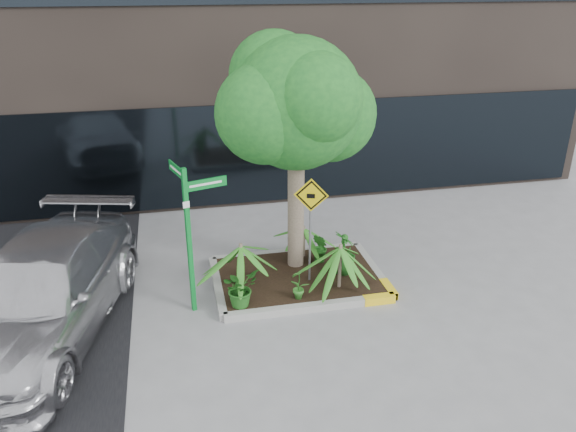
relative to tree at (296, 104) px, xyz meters
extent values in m
plane|color=gray|center=(-0.25, -0.78, -3.46)|extent=(80.00, 80.00, 0.00)
cube|color=#9E9E99|center=(-0.05, 0.62, -3.39)|extent=(3.20, 0.15, 0.15)
cube|color=#9E9E99|center=(-0.05, -1.58, -3.39)|extent=(3.20, 0.15, 0.15)
cube|color=#9E9E99|center=(-1.65, -0.48, -3.39)|extent=(0.15, 2.20, 0.15)
cube|color=#9E9E99|center=(1.55, -0.48, -3.39)|extent=(0.15, 2.20, 0.15)
cube|color=yellow|center=(1.25, -1.58, -3.39)|extent=(0.60, 0.17, 0.15)
cube|color=black|center=(-0.05, -0.48, -3.34)|extent=(3.05, 2.05, 0.06)
cylinder|color=gray|center=(0.00, -0.02, -1.93)|extent=(0.33, 0.33, 3.06)
cylinder|color=gray|center=(0.10, -0.02, -0.81)|extent=(0.58, 0.16, 0.99)
sphere|color=#19591F|center=(0.00, -0.02, 0.00)|extent=(2.45, 2.45, 2.45)
sphere|color=#19591F|center=(0.72, 0.29, -0.30)|extent=(1.84, 1.84, 1.84)
sphere|color=#19591F|center=(-0.61, -0.22, -0.10)|extent=(1.84, 1.84, 1.84)
sphere|color=#19591F|center=(0.21, -0.63, 0.21)|extent=(1.63, 1.63, 1.63)
sphere|color=#19591F|center=(-0.30, 0.49, 0.41)|extent=(1.73, 1.73, 1.73)
cylinder|color=gray|center=(0.61, -1.09, -2.87)|extent=(0.07, 0.07, 0.90)
cylinder|color=gray|center=(-1.20, -0.67, -2.86)|extent=(0.07, 0.07, 0.90)
cylinder|color=gray|center=(0.24, 0.29, -2.97)|extent=(0.07, 0.07, 0.69)
imported|color=silver|center=(-4.65, -1.26, -2.69)|extent=(3.40, 5.72, 1.55)
imported|color=#1D5719|center=(-1.31, -1.33, -2.96)|extent=(0.90, 0.90, 0.71)
imported|color=#1D5A1B|center=(0.86, -0.56, -2.88)|extent=(0.54, 0.54, 0.87)
imported|color=#2F7724|center=(-0.24, -1.33, -2.99)|extent=(0.45, 0.45, 0.66)
imported|color=#22661D|center=(0.52, -0.06, -2.98)|extent=(0.41, 0.41, 0.66)
cube|color=#0C842B|center=(-2.14, -1.08, -2.10)|extent=(0.10, 0.10, 2.73)
cube|color=#0C842B|center=(-1.79, -0.97, -1.08)|extent=(0.73, 0.25, 0.18)
cube|color=#0C842B|center=(-2.25, -0.72, -0.88)|extent=(0.25, 0.73, 0.18)
cube|color=white|center=(-1.79, -0.98, -1.08)|extent=(0.56, 0.18, 0.04)
cube|color=white|center=(-2.27, -0.72, -0.88)|extent=(0.18, 0.56, 0.04)
cube|color=white|center=(-2.14, -1.12, -1.37)|extent=(0.11, 0.04, 0.12)
cylinder|color=slate|center=(0.13, -0.69, -2.35)|extent=(0.08, 0.11, 1.93)
cube|color=yellow|center=(0.13, -0.71, -1.54)|extent=(0.61, 0.23, 0.65)
cube|color=black|center=(0.13, -0.72, -1.54)|extent=(0.54, 0.19, 0.57)
cube|color=yellow|center=(0.13, -0.72, -1.54)|extent=(0.46, 0.16, 0.49)
cube|color=black|center=(0.12, -0.73, -1.55)|extent=(0.14, 0.05, 0.09)
camera|label=1|loc=(-2.31, -9.99, 2.21)|focal=35.00mm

